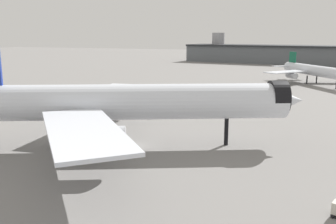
{
  "coord_description": "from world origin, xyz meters",
  "views": [
    {
      "loc": [
        29.58,
        -61.28,
        20.8
      ],
      "look_at": [
        5.4,
        1.6,
        6.61
      ],
      "focal_mm": 39.29,
      "sensor_mm": 36.0,
      "label": 1
    }
  ],
  "objects": [
    {
      "name": "ground",
      "position": [
        0.0,
        0.0,
        0.0
      ],
      "size": [
        900.0,
        900.0,
        0.0
      ],
      "primitive_type": "plane",
      "color": "slate"
    },
    {
      "name": "airliner_near_gate",
      "position": [
        -2.43,
        -1.9,
        8.44
      ],
      "size": [
        64.99,
        58.21,
        19.16
      ],
      "rotation": [
        0.0,
        0.0,
        0.42
      ],
      "color": "silver",
      "rests_on": "ground"
    },
    {
      "name": "airliner_far_taxiway",
      "position": [
        31.89,
        107.72,
        5.72
      ],
      "size": [
        39.27,
        44.01,
        13.0
      ],
      "rotation": [
        0.0,
        0.0,
        5.31
      ],
      "color": "silver",
      "rests_on": "ground"
    },
    {
      "name": "terminal_building",
      "position": [
        33.75,
        220.75,
        6.87
      ],
      "size": [
        198.06,
        56.27,
        22.39
      ],
      "rotation": [
        0.0,
        0.0,
        -0.14
      ],
      "color": "slate",
      "rests_on": "ground"
    }
  ]
}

